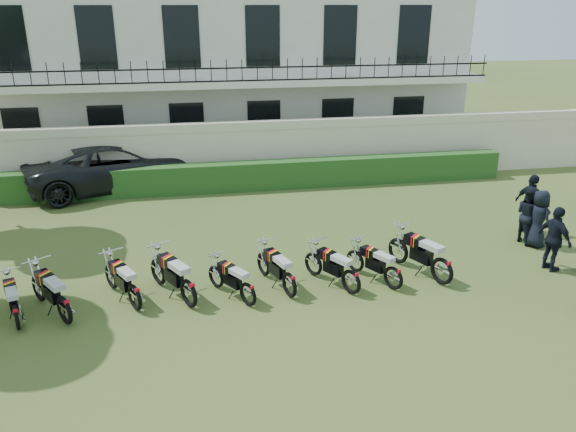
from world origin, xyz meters
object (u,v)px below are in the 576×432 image
object	(u,v)px
motorcycle_3	(134,291)
officer_2	(555,239)
motorcycle_4	(188,287)
motorcycle_5	(248,289)
motorcycle_6	(290,279)
motorcycle_9	(443,265)
motorcycle_7	(351,276)
officer_4	(529,215)
officer_5	(530,204)
motorcycle_2	(64,304)
motorcycle_8	(394,273)
suv	(114,166)
officer_3	(538,219)
motorcycle_1	(15,312)

from	to	relation	value
motorcycle_3	officer_2	xyz separation A→B (m)	(10.06, 0.21, 0.36)
motorcycle_4	motorcycle_5	xyz separation A→B (m)	(1.27, -0.17, -0.08)
officer_2	motorcycle_6	bearing A→B (deg)	80.29
motorcycle_3	motorcycle_9	bearing A→B (deg)	-29.18
motorcycle_5	motorcycle_9	distance (m)	4.61
motorcycle_7	motorcycle_9	size ratio (longest dim) A/B	0.83
officer_4	officer_5	distance (m)	0.75
motorcycle_2	motorcycle_8	distance (m)	7.21
motorcycle_3	suv	size ratio (longest dim) A/B	0.28
officer_3	officer_2	bearing A→B (deg)	148.21
motorcycle_5	officer_5	distance (m)	8.91
motorcycle_5	officer_3	xyz separation A→B (m)	(8.13, 1.89, 0.37)
motorcycle_2	motorcycle_4	bearing A→B (deg)	-28.07
motorcycle_3	motorcycle_5	world-z (taller)	motorcycle_3
officer_4	motorcycle_2	bearing A→B (deg)	94.44
motorcycle_9	motorcycle_5	bearing A→B (deg)	157.78
motorcycle_1	officer_4	size ratio (longest dim) A/B	1.00
motorcycle_3	motorcycle_6	bearing A→B (deg)	-29.06
motorcycle_6	motorcycle_9	distance (m)	3.64
motorcycle_1	officer_4	bearing A→B (deg)	-9.48
motorcycle_3	motorcycle_2	bearing A→B (deg)	164.62
officer_3	officer_4	distance (m)	0.31
officer_2	motorcycle_8	bearing A→B (deg)	82.31
motorcycle_2	motorcycle_5	xyz separation A→B (m)	(3.80, 0.08, -0.06)
motorcycle_4	motorcycle_9	size ratio (longest dim) A/B	0.93
motorcycle_2	motorcycle_5	world-z (taller)	motorcycle_2
motorcycle_6	motorcycle_7	bearing A→B (deg)	-23.86
motorcycle_9	officer_3	distance (m)	3.92
motorcycle_9	officer_4	world-z (taller)	officer_4
motorcycle_2	motorcycle_9	distance (m)	8.42
motorcycle_4	motorcycle_9	xyz separation A→B (m)	(5.88, 0.01, 0.01)
motorcycle_8	officer_2	world-z (taller)	officer_2
motorcycle_2	officer_2	distance (m)	11.46
motorcycle_9	officer_2	bearing A→B (deg)	-19.51
motorcycle_3	motorcycle_9	distance (m)	7.03
motorcycle_5	suv	world-z (taller)	suv
motorcycle_5	suv	bearing A→B (deg)	79.00
motorcycle_8	suv	distance (m)	11.61
motorcycle_3	motorcycle_8	size ratio (longest dim) A/B	1.07
motorcycle_1	motorcycle_5	size ratio (longest dim) A/B	1.10
motorcycle_7	motorcycle_6	bearing A→B (deg)	145.06
motorcycle_2	officer_5	world-z (taller)	officer_5
motorcycle_8	motorcycle_9	size ratio (longest dim) A/B	0.81
motorcycle_3	motorcycle_6	size ratio (longest dim) A/B	0.95
motorcycle_1	officer_4	xyz separation A→B (m)	(12.76, 2.30, 0.38)
motorcycle_5	motorcycle_8	world-z (taller)	motorcycle_8
officer_4	motorcycle_4	bearing A→B (deg)	95.79
motorcycle_1	suv	bearing A→B (deg)	64.36
motorcycle_5	motorcycle_9	bearing A→B (deg)	-30.66
motorcycle_4	officer_5	bearing A→B (deg)	-14.74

